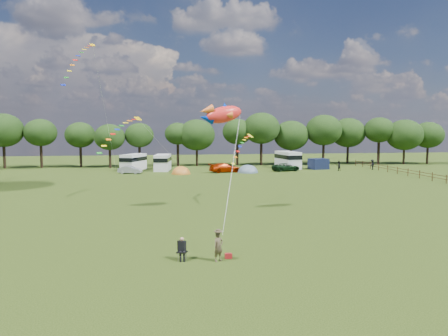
{
  "coord_description": "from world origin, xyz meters",
  "views": [
    {
      "loc": [
        -5.32,
        -28.21,
        7.43
      ],
      "look_at": [
        0.0,
        8.0,
        4.0
      ],
      "focal_mm": 35.0,
      "sensor_mm": 36.0,
      "label": 1
    }
  ],
  "objects": [
    {
      "name": "streamer_kite_c",
      "position": [
        2.91,
        14.44,
        5.81
      ],
      "size": [
        3.19,
        5.05,
        2.83
      ],
      "rotation": [
        0.0,
        0.0,
        0.97
      ],
      "color": "#F5F51B",
      "rests_on": "ground"
    },
    {
      "name": "tent_orange",
      "position": [
        -2.04,
        41.09,
        0.02
      ],
      "size": [
        3.09,
        3.39,
        2.42
      ],
      "color": "orange",
      "rests_on": "ground"
    },
    {
      "name": "tree_line",
      "position": [
        5.3,
        54.99,
        6.35
      ],
      "size": [
        102.98,
        10.98,
        10.27
      ],
      "color": "black",
      "rests_on": "ground"
    },
    {
      "name": "car_d",
      "position": [
        15.87,
        43.33,
        0.66
      ],
      "size": [
        5.23,
        3.3,
        1.32
      ],
      "primitive_type": "imported",
      "rotation": [
        0.0,
        0.0,
        1.81
      ],
      "color": "black",
      "rests_on": "ground"
    },
    {
      "name": "camp_chair",
      "position": [
        -4.18,
        -4.21,
        0.78
      ],
      "size": [
        0.69,
        0.72,
        1.31
      ],
      "rotation": [
        0.0,
        0.0,
        -0.42
      ],
      "color": "#99999E",
      "rests_on": "ground"
    },
    {
      "name": "car_c",
      "position": [
        5.23,
        42.67,
        0.75
      ],
      "size": [
        5.39,
        3.25,
        1.51
      ],
      "primitive_type": "imported",
      "rotation": [
        0.0,
        0.0,
        1.81
      ],
      "color": "#9A2000",
      "rests_on": "ground"
    },
    {
      "name": "kite_bag",
      "position": [
        -1.55,
        -4.29,
        0.14
      ],
      "size": [
        0.4,
        0.28,
        0.28
      ],
      "primitive_type": "cube",
      "rotation": [
        0.0,
        0.0,
        0.03
      ],
      "color": "#A31A1C",
      "rests_on": "ground"
    },
    {
      "name": "car_b",
      "position": [
        -10.13,
        42.79,
        0.62
      ],
      "size": [
        3.73,
        2.15,
        1.24
      ],
      "primitive_type": "imported",
      "rotation": [
        0.0,
        0.0,
        1.32
      ],
      "color": "#93969C",
      "rests_on": "ground"
    },
    {
      "name": "tent_greyblue",
      "position": [
        8.91,
        41.65,
        0.02
      ],
      "size": [
        3.43,
        3.76,
        2.55
      ],
      "color": "slate",
      "rests_on": "ground"
    },
    {
      "name": "walker_a",
      "position": [
        24.88,
        42.46,
        0.84
      ],
      "size": [
        0.91,
        0.68,
        1.68
      ],
      "primitive_type": "imported",
      "rotation": [
        0.0,
        0.0,
        3.38
      ],
      "color": "black",
      "rests_on": "ground"
    },
    {
      "name": "fence",
      "position": [
        32.0,
        34.5,
        0.7
      ],
      "size": [
        0.12,
        33.12,
        1.2
      ],
      "color": "#472D19",
      "rests_on": "ground"
    },
    {
      "name": "campervan_c",
      "position": [
        -4.9,
        47.27,
        1.48
      ],
      "size": [
        3.14,
        5.9,
        2.76
      ],
      "rotation": [
        0.0,
        0.0,
        1.43
      ],
      "color": "silver",
      "rests_on": "ground"
    },
    {
      "name": "streamer_kite_a",
      "position": [
        -14.74,
        27.81,
        15.95
      ],
      "size": [
        3.38,
        5.5,
        5.77
      ],
      "rotation": [
        0.0,
        0.0,
        0.41
      ],
      "color": "#F1B206",
      "rests_on": "ground"
    },
    {
      "name": "walker_b",
      "position": [
        31.45,
        43.28,
        0.9
      ],
      "size": [
        1.25,
        1.15,
        1.81
      ],
      "primitive_type": "imported",
      "rotation": [
        0.0,
        0.0,
        3.82
      ],
      "color": "black",
      "rests_on": "ground"
    },
    {
      "name": "campervan_b",
      "position": [
        -9.91,
        48.78,
        1.49
      ],
      "size": [
        4.54,
        6.16,
        2.78
      ],
      "rotation": [
        0.0,
        0.0,
        1.15
      ],
      "color": "white",
      "rests_on": "ground"
    },
    {
      "name": "fish_kite",
      "position": [
        -0.06,
        9.71,
        8.54
      ],
      "size": [
        4.16,
        2.05,
        2.18
      ],
      "rotation": [
        0.0,
        -0.21,
        0.2
      ],
      "color": "red",
      "rests_on": "ground"
    },
    {
      "name": "awning_navy",
      "position": [
        22.53,
        45.74,
        0.94
      ],
      "size": [
        3.45,
        3.02,
        1.88
      ],
      "primitive_type": "cube",
      "rotation": [
        0.0,
        0.0,
        0.21
      ],
      "color": "#131A39",
      "rests_on": "ground"
    },
    {
      "name": "campervan_d",
      "position": [
        17.58,
        48.01,
        1.64
      ],
      "size": [
        3.52,
        6.53,
        3.04
      ],
      "rotation": [
        0.0,
        0.0,
        1.72
      ],
      "color": "white",
      "rests_on": "ground"
    },
    {
      "name": "streamer_kite_b",
      "position": [
        -9.2,
        19.08,
        7.29
      ],
      "size": [
        4.37,
        4.75,
        3.83
      ],
      "rotation": [
        0.0,
        0.0,
        0.72
      ],
      "color": "#E4B404",
      "rests_on": "ground"
    },
    {
      "name": "ground_plane",
      "position": [
        0.0,
        0.0,
        0.0
      ],
      "size": [
        180.0,
        180.0,
        0.0
      ],
      "primitive_type": "plane",
      "color": "black",
      "rests_on": "ground"
    },
    {
      "name": "kite_flyer",
      "position": [
        -2.19,
        -4.74,
        0.83
      ],
      "size": [
        0.72,
        0.65,
        1.66
      ],
      "primitive_type": "imported",
      "rotation": [
        0.0,
        0.0,
        0.55
      ],
      "color": "brown",
      "rests_on": "ground"
    }
  ]
}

